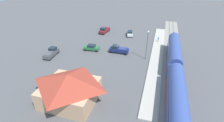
{
  "coord_description": "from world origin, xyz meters",
  "views": [
    {
      "loc": [
        -9.87,
        42.13,
        21.48
      ],
      "look_at": [
        0.47,
        7.62,
        1.0
      ],
      "focal_mm": 26.84,
      "sensor_mm": 36.0,
      "label": 1
    }
  ],
  "objects": [
    {
      "name": "pedestrian_on_platform",
      "position": [
        -9.71,
        -9.9,
        1.28
      ],
      "size": [
        0.36,
        0.36,
        1.71
      ],
      "color": "brown",
      "rests_on": "platform"
    },
    {
      "name": "sedan_green",
      "position": [
        8.51,
        1.49,
        0.88
      ],
      "size": [
        4.63,
        2.55,
        1.74
      ],
      "color": "#236638",
      "rests_on": "ground"
    },
    {
      "name": "passenger_train",
      "position": [
        -14.0,
        20.01,
        2.86
      ],
      "size": [
        2.93,
        52.48,
        4.98
      ],
      "color": "#33478C",
      "rests_on": "railway_track"
    },
    {
      "name": "station_building",
      "position": [
        4.0,
        22.0,
        2.94
      ],
      "size": [
        10.03,
        8.97,
        5.63
      ],
      "color": "tan",
      "rests_on": "ground"
    },
    {
      "name": "sedan_silver",
      "position": [
        0.19,
        -13.31,
        0.88
      ],
      "size": [
        2.85,
        4.81,
        1.74
      ],
      "color": "silver",
      "rests_on": "ground"
    },
    {
      "name": "pickup_maroon",
      "position": [
        9.76,
        -13.63,
        1.03
      ],
      "size": [
        2.85,
        5.65,
        2.14
      ],
      "color": "maroon",
      "rests_on": "ground"
    },
    {
      "name": "light_pole_near_platform",
      "position": [
        -7.2,
        2.48,
        4.92
      ],
      "size": [
        0.44,
        0.44,
        7.84
      ],
      "color": "#515156",
      "rests_on": "ground"
    },
    {
      "name": "ground_plane",
      "position": [
        0.0,
        0.0,
        0.0
      ],
      "size": [
        200.0,
        200.0,
        0.0
      ],
      "primitive_type": "plane",
      "color": "#4C4C4F"
    },
    {
      "name": "platform",
      "position": [
        -10.0,
        0.0,
        0.15
      ],
      "size": [
        3.2,
        46.0,
        0.3
      ],
      "color": "#A8A399",
      "rests_on": "ground"
    },
    {
      "name": "railway_track",
      "position": [
        -14.0,
        0.0,
        0.09
      ],
      "size": [
        4.8,
        70.0,
        0.3
      ],
      "color": "gray",
      "rests_on": "ground"
    },
    {
      "name": "pickup_charcoal",
      "position": [
        17.58,
        7.96,
        1.03
      ],
      "size": [
        2.37,
        5.54,
        2.14
      ],
      "color": "#47494F",
      "rests_on": "ground"
    },
    {
      "name": "pickup_navy",
      "position": [
        0.59,
        0.74,
        1.03
      ],
      "size": [
        5.43,
        2.54,
        2.14
      ],
      "color": "navy",
      "rests_on": "ground"
    }
  ]
}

